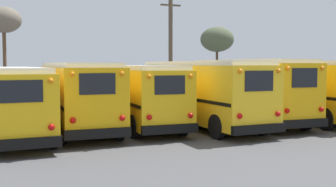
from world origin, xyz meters
TOP-DOWN VIEW (x-y plane):
  - ground_plane at (0.00, 0.00)m, footprint 160.00×160.00m
  - school_bus_0 at (-7.43, -0.60)m, footprint 3.07×10.48m
  - school_bus_1 at (-4.46, 0.34)m, footprint 2.58×10.42m
  - school_bus_2 at (-1.49, 0.30)m, footprint 2.57×10.05m
  - school_bus_3 at (1.49, -0.97)m, footprint 2.84×10.23m
  - school_bus_4 at (4.46, -0.72)m, footprint 2.65×9.49m
  - school_bus_5 at (7.43, -0.84)m, footprint 2.58×9.99m
  - utility_pole at (5.63, 13.42)m, footprint 1.80×0.36m
  - bare_tree_0 at (-7.55, 20.53)m, footprint 3.11×3.11m
  - bare_tree_1 at (11.72, 16.50)m, footprint 3.25×3.25m

SIDE VIEW (x-z plane):
  - ground_plane at x=0.00m, z-range 0.00..0.00m
  - school_bus_0 at x=-7.43m, z-range 0.14..3.10m
  - school_bus_2 at x=-1.49m, z-range 0.14..3.18m
  - school_bus_1 at x=-4.46m, z-range 0.15..3.31m
  - school_bus_3 at x=1.49m, z-range 0.15..3.39m
  - school_bus_5 at x=7.43m, z-range 0.15..3.41m
  - school_bus_4 at x=4.46m, z-range 0.15..3.49m
  - utility_pole at x=5.63m, z-range 0.10..9.31m
  - bare_tree_1 at x=11.72m, z-range 2.12..8.88m
  - bare_tree_0 at x=-7.55m, z-range 2.85..11.09m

